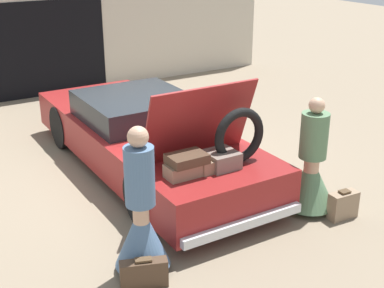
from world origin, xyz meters
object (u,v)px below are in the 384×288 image
object	(u,v)px
person_right	(311,172)
car	(146,137)
person_left	(141,222)
suitcase_beside_right_person	(343,205)
suitcase_beside_left_person	(144,274)

from	to	relation	value
person_right	car	bearing A→B (deg)	16.19
person_left	suitcase_beside_right_person	size ratio (longest dim) A/B	4.16
person_left	person_right	bearing A→B (deg)	79.64
car	suitcase_beside_right_person	xyz separation A→B (m)	(1.55, -2.83, -0.37)
car	person_right	bearing A→B (deg)	-61.39
suitcase_beside_left_person	person_right	bearing A→B (deg)	8.02
person_left	person_right	distance (m)	2.64
car	person_right	xyz separation A→B (m)	(1.32, -2.41, 0.01)
person_right	person_left	bearing A→B (deg)	79.94
car	suitcase_beside_right_person	bearing A→B (deg)	-61.38
person_left	suitcase_beside_right_person	distance (m)	2.91
person_left	person_right	world-z (taller)	person_left
car	suitcase_beside_right_person	size ratio (longest dim) A/B	12.71
car	person_left	size ratio (longest dim) A/B	3.06
person_right	suitcase_beside_left_person	bearing A→B (deg)	85.59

